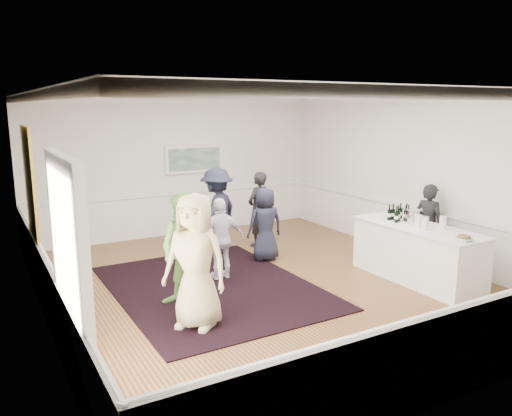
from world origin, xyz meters
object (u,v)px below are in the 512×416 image
guest_dark_b (258,209)px  guest_navy (265,224)px  guest_green (186,251)px  guest_dark_a (217,212)px  bartender (428,225)px  nut_bowl (464,238)px  guest_lilac (221,239)px  serving_table (417,253)px  guest_tan (195,261)px  ice_bucket (412,217)px

guest_dark_b → guest_navy: size_ratio=1.12×
guest_green → guest_dark_a: 2.73m
guest_green → guest_dark_b: guest_green is taller
bartender → guest_green: 4.76m
nut_bowl → guest_dark_b: bearing=105.3°
bartender → guest_lilac: size_ratio=1.10×
serving_table → guest_dark_b: 3.57m
guest_tan → guest_dark_b: bearing=96.6°
guest_navy → nut_bowl: size_ratio=5.62×
guest_green → nut_bowl: bearing=24.6°
guest_tan → guest_dark_b: (2.80, 3.15, -0.13)m
guest_tan → guest_navy: 3.24m
bartender → nut_bowl: bartender is taller
guest_lilac → bartender: bearing=164.9°
guest_dark_a → bartender: bearing=106.2°
guest_dark_a → guest_dark_b: 1.12m
serving_table → guest_dark_b: bearing=111.5°
guest_navy → ice_bucket: size_ratio=5.62×
serving_table → guest_green: (-3.96, 0.85, 0.39)m
bartender → guest_green: bearing=75.7°
guest_dark_a → ice_bucket: guest_dark_a is taller
bartender → guest_tan: 4.90m
ice_bucket → guest_tan: bearing=-179.1°
ice_bucket → nut_bowl: 1.26m
ice_bucket → guest_dark_b: bearing=114.1°
guest_dark_a → ice_bucket: size_ratio=6.95×
guest_navy → nut_bowl: bearing=122.2°
serving_table → bartender: size_ratio=1.51×
guest_dark_b → nut_bowl: guest_dark_b is taller
bartender → guest_dark_a: bearing=40.8°
bartender → nut_bowl: (-0.90, -1.48, 0.21)m
guest_lilac → ice_bucket: 3.41m
serving_table → guest_navy: bearing=126.3°
guest_dark_a → guest_dark_b: (1.10, 0.22, -0.09)m
serving_table → guest_tan: guest_tan is taller
guest_lilac → guest_dark_b: bearing=-132.6°
serving_table → guest_dark_a: 3.93m
guest_lilac → guest_dark_b: guest_dark_b is taller
guest_green → guest_dark_b: bearing=93.3°
ice_bucket → nut_bowl: bearing=-98.8°
guest_dark_b → ice_bucket: size_ratio=6.28×
guest_dark_a → ice_bucket: 3.79m
guest_green → nut_bowl: (3.84, -1.87, 0.13)m
guest_dark_a → guest_tan: bearing=25.5°
serving_table → guest_navy: size_ratio=1.65×
serving_table → guest_dark_a: guest_dark_a is taller
guest_green → guest_lilac: (1.01, 0.92, -0.16)m
guest_tan → ice_bucket: guest_tan is taller
guest_dark_b → guest_dark_a: bearing=-10.4°
guest_tan → guest_dark_a: bearing=108.0°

